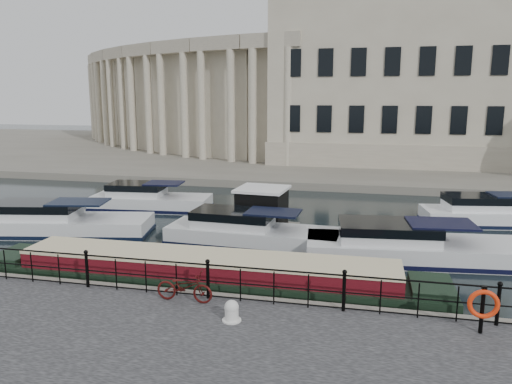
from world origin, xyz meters
TOP-DOWN VIEW (x-y plane):
  - ground_plane at (0.00, 0.00)m, footprint 160.00×160.00m
  - far_bank at (0.00, 39.00)m, footprint 120.00×42.00m
  - railing at (0.00, -2.25)m, footprint 24.14×0.14m
  - civic_building at (-1.00, 34.71)m, footprint 53.55×31.84m
  - bicycle at (-0.60, -2.63)m, footprint 1.74×0.64m
  - mooring_bollard at (1.10, -3.56)m, footprint 0.52×0.52m
  - life_ring_post at (7.49, -2.88)m, footprint 0.78×0.20m
  - narrowboat at (-0.74, -0.25)m, footprint 16.20×2.33m
  - harbour_hut at (-0.45, 7.50)m, footprint 3.39×2.90m
  - cabin_cruisers at (-0.41, 6.73)m, footprint 28.85×10.26m

SIDE VIEW (x-z plane):
  - ground_plane at x=0.00m, z-range 0.00..0.00m
  - far_bank at x=0.00m, z-range 0.00..0.55m
  - narrowboat at x=-0.74m, z-range -0.43..1.16m
  - cabin_cruisers at x=-0.41m, z-range -0.63..1.36m
  - mooring_bollard at x=1.10m, z-range 0.53..1.12m
  - harbour_hut at x=-0.45m, z-range -0.15..2.05m
  - bicycle at x=-0.60m, z-range 0.55..1.46m
  - railing at x=0.00m, z-range 0.59..1.81m
  - life_ring_post at x=7.49m, z-range 0.71..1.98m
  - civic_building at x=-1.00m, z-range -1.39..15.46m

